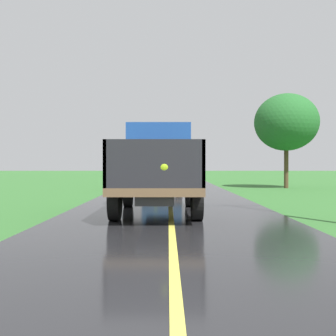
# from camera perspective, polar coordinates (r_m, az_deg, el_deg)

# --- Properties ---
(banana_truck_near) EXTENTS (2.38, 5.83, 2.80)m
(banana_truck_near) POSITION_cam_1_polar(r_m,az_deg,el_deg) (12.54, -1.43, 0.31)
(banana_truck_near) COLOR #2D2D30
(banana_truck_near) RESTS_ON road_surface
(banana_truck_far) EXTENTS (2.38, 5.84, 2.80)m
(banana_truck_far) POSITION_cam_1_polar(r_m,az_deg,el_deg) (26.25, -0.81, 0.39)
(banana_truck_far) COLOR #2D2D30
(banana_truck_far) RESTS_ON road_surface
(roadside_tree_near_left) EXTENTS (4.09, 4.09, 6.10)m
(roadside_tree_near_left) POSITION_cam_1_polar(r_m,az_deg,el_deg) (27.00, 16.53, 6.28)
(roadside_tree_near_left) COLOR #4C3823
(roadside_tree_near_left) RESTS_ON ground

